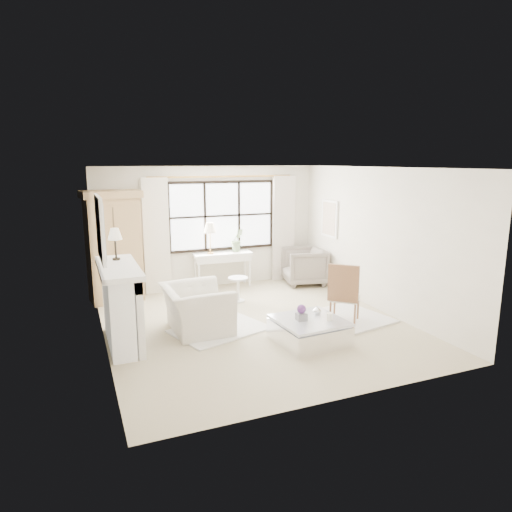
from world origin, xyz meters
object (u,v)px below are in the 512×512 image
object	(u,v)px
armoire	(114,246)
coffee_table	(309,331)
club_armchair	(197,309)
console_table	(223,270)

from	to	relation	value
armoire	coffee_table	world-z (taller)	armoire
club_armchair	coffee_table	distance (m)	1.91
console_table	coffee_table	distance (m)	3.57
armoire	coffee_table	size ratio (longest dim) A/B	2.10
console_table	armoire	bearing A→B (deg)	-174.29
armoire	club_armchair	world-z (taller)	armoire
armoire	club_armchair	xyz separation A→B (m)	(1.07, -2.30, -0.75)
console_table	club_armchair	size ratio (longest dim) A/B	1.11
console_table	coffee_table	size ratio (longest dim) A/B	1.24
armoire	console_table	distance (m)	2.44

